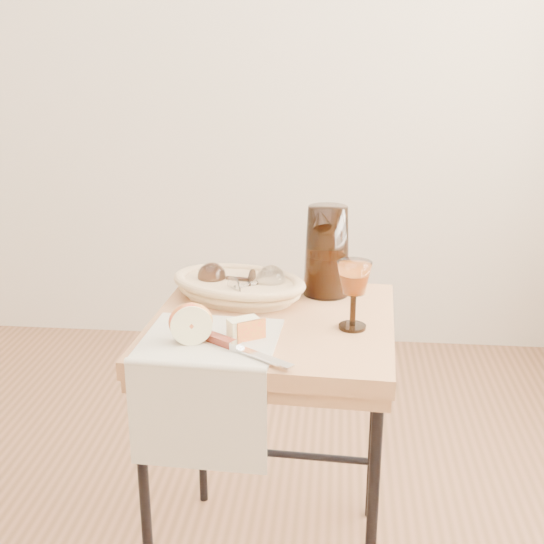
# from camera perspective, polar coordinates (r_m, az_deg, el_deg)

# --- Properties ---
(wall_back) EXTENTS (3.60, 0.00, 2.70)m
(wall_back) POSITION_cam_1_polar(r_m,az_deg,el_deg) (3.05, -7.97, 19.01)
(wall_back) COLOR beige
(wall_back) RESTS_ON ground
(side_table) EXTENTS (0.58, 0.58, 0.70)m
(side_table) POSITION_cam_1_polar(r_m,az_deg,el_deg) (1.78, 0.06, -14.32)
(side_table) COLOR brown
(side_table) RESTS_ON floor
(tea_towel) EXTENTS (0.30, 0.27, 0.01)m
(tea_towel) POSITION_cam_1_polar(r_m,az_deg,el_deg) (1.51, -5.07, -5.52)
(tea_towel) COLOR beige
(tea_towel) RESTS_ON side_table
(bread_basket) EXTENTS (0.35, 0.29, 0.05)m
(bread_basket) POSITION_cam_1_polar(r_m,az_deg,el_deg) (1.73, -2.73, -1.35)
(bread_basket) COLOR tan
(bread_basket) RESTS_ON side_table
(goblet_lying_a) EXTENTS (0.13, 0.09, 0.07)m
(goblet_lying_a) POSITION_cam_1_polar(r_m,az_deg,el_deg) (1.74, -3.54, -0.51)
(goblet_lying_a) COLOR #482F21
(goblet_lying_a) RESTS_ON bread_basket
(goblet_lying_b) EXTENTS (0.14, 0.13, 0.07)m
(goblet_lying_b) POSITION_cam_1_polar(r_m,az_deg,el_deg) (1.70, -1.36, -0.90)
(goblet_lying_b) COLOR white
(goblet_lying_b) RESTS_ON bread_basket
(pitcher) EXTENTS (0.22, 0.27, 0.27)m
(pitcher) POSITION_cam_1_polar(r_m,az_deg,el_deg) (1.74, 4.50, 1.73)
(pitcher) COLOR black
(pitcher) RESTS_ON side_table
(wine_goblet) EXTENTS (0.09, 0.09, 0.16)m
(wine_goblet) POSITION_cam_1_polar(r_m,az_deg,el_deg) (1.55, 6.66, -1.88)
(wine_goblet) COLOR white
(wine_goblet) RESTS_ON side_table
(apple_half) EXTENTS (0.10, 0.07, 0.09)m
(apple_half) POSITION_cam_1_polar(r_m,az_deg,el_deg) (1.48, -6.64, -4.07)
(apple_half) COLOR red
(apple_half) RESTS_ON tea_towel
(apple_wedge) EXTENTS (0.07, 0.06, 0.04)m
(apple_wedge) POSITION_cam_1_polar(r_m,az_deg,el_deg) (1.49, -2.33, -4.61)
(apple_wedge) COLOR #FFF6B6
(apple_wedge) RESTS_ON tea_towel
(table_knife) EXTENTS (0.22, 0.16, 0.02)m
(table_knife) POSITION_cam_1_polar(r_m,az_deg,el_deg) (1.44, -2.64, -6.09)
(table_knife) COLOR silver
(table_knife) RESTS_ON tea_towel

